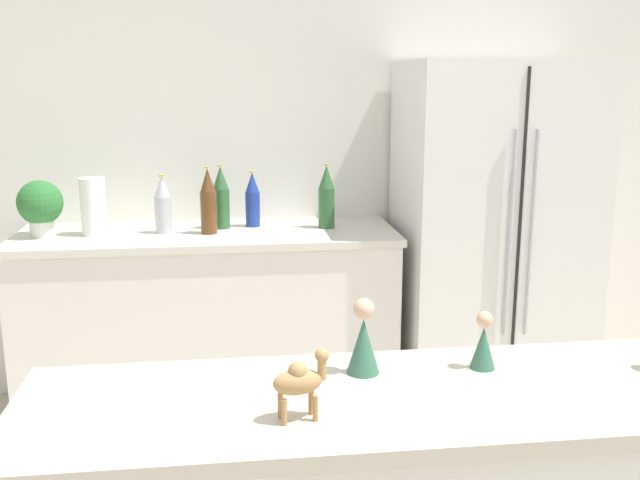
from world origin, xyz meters
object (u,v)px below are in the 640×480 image
object	(u,v)px
back_bottle_1	(253,200)
back_bottle_3	(163,205)
camel_figurine	(300,380)
potted_plant	(40,205)
wise_man_figurine_crimson	(363,341)
back_bottle_0	(221,198)
back_bottle_4	(208,202)
back_bottle_2	(326,197)
refrigerator	(491,237)
wise_man_figurine_purple	(483,344)
paper_towel_roll	(93,207)

from	to	relation	value
back_bottle_1	back_bottle_3	bearing A→B (deg)	-166.10
back_bottle_1	camel_figurine	xyz separation A→B (m)	(0.01, -2.26, 0.03)
back_bottle_1	back_bottle_3	xyz separation A→B (m)	(-0.43, -0.11, 0.00)
potted_plant	wise_man_figurine_crimson	distance (m)	2.26
potted_plant	wise_man_figurine_crimson	xyz separation A→B (m)	(1.15, -1.95, 0.01)
back_bottle_0	back_bottle_4	size ratio (longest dim) A/B	0.98
back_bottle_2	back_bottle_0	bearing A→B (deg)	174.01
back_bottle_4	camel_figurine	distance (m)	2.13
refrigerator	back_bottle_0	world-z (taller)	refrigerator
refrigerator	camel_figurine	world-z (taller)	refrigerator
back_bottle_0	back_bottle_2	world-z (taller)	back_bottle_2
potted_plant	back_bottle_3	distance (m)	0.55
refrigerator	back_bottle_1	xyz separation A→B (m)	(-1.18, 0.15, 0.19)
back_bottle_0	back_bottle_1	size ratio (longest dim) A/B	1.13
back_bottle_2	wise_man_figurine_purple	bearing A→B (deg)	-87.80
back_bottle_3	wise_man_figurine_purple	world-z (taller)	back_bottle_3
wise_man_figurine_purple	back_bottle_0	bearing A→B (deg)	106.05
back_bottle_2	back_bottle_4	bearing A→B (deg)	-173.39
paper_towel_roll	wise_man_figurine_purple	bearing A→B (deg)	-58.96
back_bottle_0	back_bottle_1	world-z (taller)	back_bottle_0
potted_plant	back_bottle_2	size ratio (longest dim) A/B	0.83
back_bottle_4	wise_man_figurine_crimson	size ratio (longest dim) A/B	1.89
potted_plant	back_bottle_2	distance (m)	1.34
wise_man_figurine_crimson	paper_towel_roll	bearing A→B (deg)	115.06
paper_towel_roll	camel_figurine	distance (m)	2.27
potted_plant	paper_towel_roll	world-z (taller)	paper_towel_roll
back_bottle_0	refrigerator	bearing A→B (deg)	-5.36
refrigerator	paper_towel_roll	bearing A→B (deg)	178.87
potted_plant	back_bottle_4	world-z (taller)	back_bottle_4
refrigerator	back_bottle_2	bearing A→B (deg)	175.04
back_bottle_4	camel_figurine	world-z (taller)	back_bottle_4
back_bottle_1	back_bottle_0	bearing A→B (deg)	-170.22
back_bottle_1	back_bottle_4	bearing A→B (deg)	-145.44
potted_plant	camel_figurine	bearing A→B (deg)	-65.24
paper_towel_roll	back_bottle_4	distance (m)	0.53
refrigerator	potted_plant	world-z (taller)	refrigerator
camel_figurine	back_bottle_0	bearing A→B (deg)	94.20
back_bottle_2	back_bottle_4	xyz separation A→B (m)	(-0.57, -0.07, 0.00)
camel_figurine	refrigerator	bearing A→B (deg)	61.00
refrigerator	back_bottle_0	bearing A→B (deg)	174.64
wise_man_figurine_purple	refrigerator	bearing A→B (deg)	68.75
paper_towel_roll	camel_figurine	xyz separation A→B (m)	(0.75, -2.15, 0.03)
paper_towel_roll	back_bottle_2	size ratio (longest dim) A/B	0.86
camel_figurine	paper_towel_roll	bearing A→B (deg)	109.33
refrigerator	wise_man_figurine_purple	xyz separation A→B (m)	(-0.75, -1.92, 0.20)
potted_plant	back_bottle_2	xyz separation A→B (m)	(1.34, 0.03, 0.00)
camel_figurine	wise_man_figurine_crimson	distance (m)	0.25
refrigerator	camel_figurine	distance (m)	2.42
potted_plant	back_bottle_0	world-z (taller)	back_bottle_0
potted_plant	camel_figurine	size ratio (longest dim) A/B	1.94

